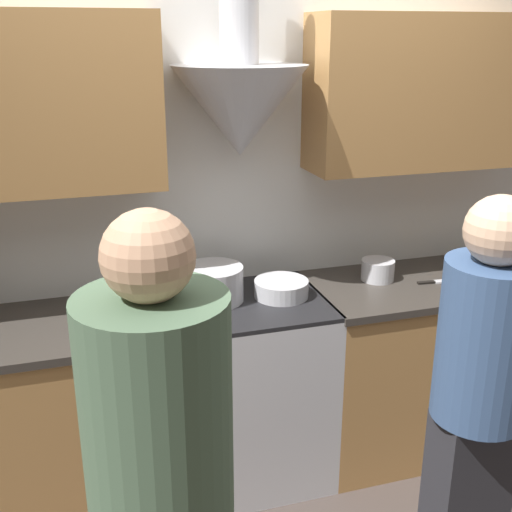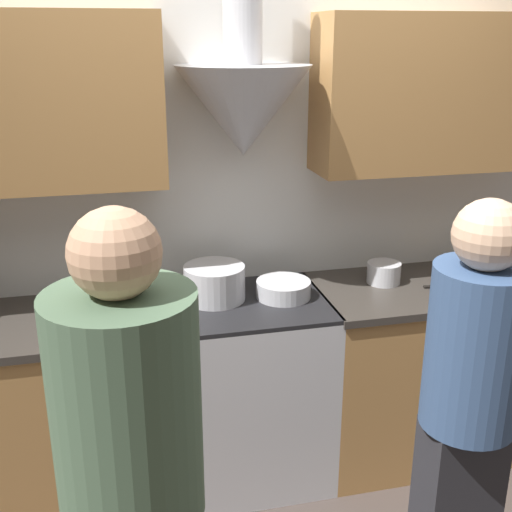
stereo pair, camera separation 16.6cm
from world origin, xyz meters
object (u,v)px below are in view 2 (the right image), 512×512
stove_range (251,388)px  stock_pot (214,283)px  person_foreground_right (467,411)px  person_foreground_left (133,491)px  orange_fruit (467,268)px  mixing_bowl (283,289)px  saucepan (384,273)px

stove_range → stock_pot: 0.56m
stock_pot → person_foreground_right: (0.64, -1.08, -0.09)m
stock_pot → person_foreground_left: (-0.44, -1.26, -0.06)m
orange_fruit → stove_range: bearing=-177.4°
mixing_bowl → stove_range: bearing=-176.6°
stock_pot → saucepan: bearing=0.9°
stove_range → mixing_bowl: size_ratio=3.65×
stove_range → person_foreground_right: (0.49, -1.02, 0.44)m
orange_fruit → person_foreground_left: size_ratio=0.05×
stove_range → stock_pot: stock_pot is taller
stock_pot → mixing_bowl: size_ratio=1.11×
person_foreground_left → person_foreground_right: person_foreground_left is taller
orange_fruit → saucepan: 0.44m
stock_pot → person_foreground_right: size_ratio=0.17×
stock_pot → mixing_bowl: (0.31, -0.05, -0.04)m
stove_range → saucepan: (0.68, 0.07, 0.50)m
stove_range → person_foreground_left: (-0.59, -1.20, 0.47)m
stove_range → saucepan: size_ratio=5.64×
saucepan → person_foreground_right: (-0.19, -1.09, -0.06)m
stove_range → saucepan: saucepan is taller
stock_pot → mixing_bowl: 0.32m
person_foreground_left → orange_fruit: bearing=36.2°
orange_fruit → person_foreground_left: 2.12m
stock_pot → orange_fruit: size_ratio=3.10×
saucepan → orange_fruit: bearing=-2.5°
stock_pot → person_foreground_right: 1.26m
mixing_bowl → person_foreground_right: person_foreground_right is taller
orange_fruit → saucepan: size_ratio=0.55×
stove_range → saucepan: 0.85m
mixing_bowl → saucepan: size_ratio=1.55×
stove_range → orange_fruit: (1.12, 0.05, 0.50)m
stove_range → person_foreground_right: 1.21m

